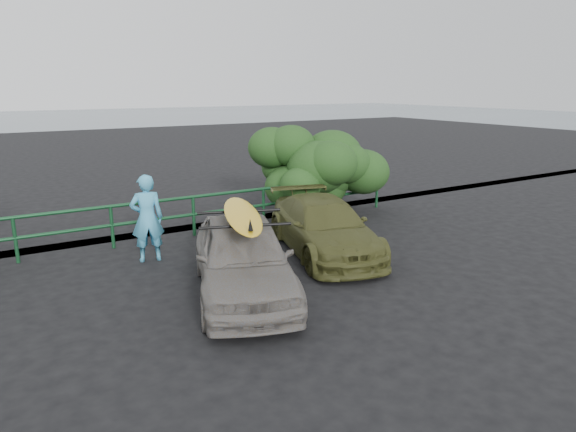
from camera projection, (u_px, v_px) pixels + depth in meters
name	position (u px, v px, depth m)	size (l,w,h in m)	color
ground	(249.00, 319.00, 8.38)	(80.00, 80.00, 0.00)	black
ocean	(9.00, 119.00, 58.12)	(200.00, 200.00, 0.00)	slate
guardrail	(155.00, 221.00, 12.39)	(14.00, 0.08, 1.04)	#123F20
shrub_right	(315.00, 173.00, 15.15)	(3.20, 2.40, 2.36)	#224619
sedan	(243.00, 257.00, 9.20)	(1.66, 4.12, 1.40)	slate
olive_vehicle	(324.00, 227.00, 11.56)	(1.71, 4.20, 1.22)	#474920
man	(147.00, 218.00, 10.94)	(0.69, 0.45, 1.90)	#46A9D2
roof_rack	(242.00, 218.00, 9.02)	(1.54, 1.08, 0.05)	black
surfboard	(242.00, 215.00, 9.01)	(0.60, 2.88, 0.09)	gold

